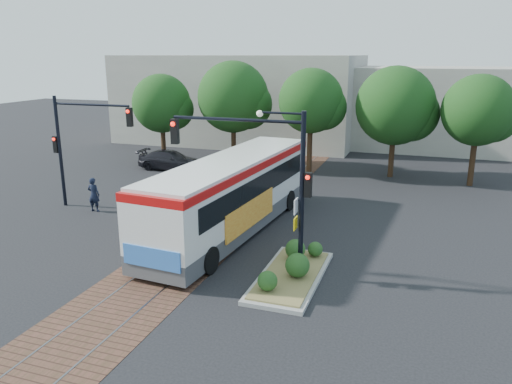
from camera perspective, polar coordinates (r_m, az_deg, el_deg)
ground at (r=21.41m, az=-7.88°, el=-6.88°), size 120.00×120.00×0.00m
trackbed at (r=24.80m, az=-3.72°, el=-3.59°), size 3.60×40.00×0.02m
tree_row at (r=35.06m, az=5.98°, el=10.09°), size 26.40×5.60×7.67m
warehouses at (r=47.52m, az=7.35°, el=10.19°), size 40.00×13.00×8.00m
city_bus at (r=23.24m, az=-2.59°, el=0.14°), size 3.82×13.26×3.50m
traffic_island at (r=18.90m, az=4.14°, el=-8.81°), size 2.20×5.20×1.13m
signal_pole_main at (r=18.02m, az=1.51°, el=2.86°), size 5.49×0.46×6.00m
signal_pole_left at (r=28.12m, az=-19.89°, el=5.91°), size 4.99×0.34×6.00m
officer at (r=27.76m, az=-18.06°, el=-0.28°), size 0.69×0.48×1.84m
parked_car at (r=36.67m, az=-9.74°, el=3.61°), size 4.82×2.04×1.39m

